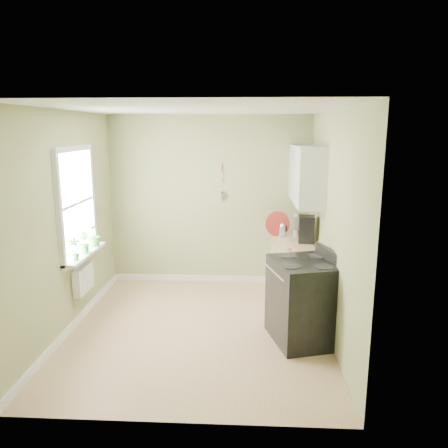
{
  "coord_description": "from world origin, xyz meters",
  "views": [
    {
      "loc": [
        0.6,
        -5.08,
        2.48
      ],
      "look_at": [
        0.3,
        0.55,
        1.25
      ],
      "focal_mm": 35.0,
      "sensor_mm": 36.0,
      "label": 1
    }
  ],
  "objects_px": {
    "stand_mixer": "(297,228)",
    "kettle": "(282,230)",
    "coffee_maker": "(306,230)",
    "stove": "(304,300)"
  },
  "relations": [
    {
      "from": "stove",
      "to": "coffee_maker",
      "type": "bearing_deg",
      "value": 82.28
    },
    {
      "from": "stove",
      "to": "stand_mixer",
      "type": "relative_size",
      "value": 3.01
    },
    {
      "from": "stove",
      "to": "stand_mixer",
      "type": "height_order",
      "value": "stand_mixer"
    },
    {
      "from": "kettle",
      "to": "coffee_maker",
      "type": "height_order",
      "value": "coffee_maker"
    },
    {
      "from": "coffee_maker",
      "to": "stand_mixer",
      "type": "bearing_deg",
      "value": 121.02
    },
    {
      "from": "kettle",
      "to": "coffee_maker",
      "type": "xyz_separation_m",
      "value": [
        0.31,
        -0.33,
        0.08
      ]
    },
    {
      "from": "kettle",
      "to": "stove",
      "type": "bearing_deg",
      "value": -84.0
    },
    {
      "from": "stand_mixer",
      "to": "kettle",
      "type": "bearing_deg",
      "value": 143.86
    },
    {
      "from": "stand_mixer",
      "to": "stove",
      "type": "bearing_deg",
      "value": -92.02
    },
    {
      "from": "stove",
      "to": "kettle",
      "type": "relative_size",
      "value": 5.7
    }
  ]
}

